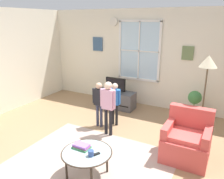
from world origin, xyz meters
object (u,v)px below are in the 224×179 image
at_px(cup, 91,153).
at_px(potted_plant_by_window, 194,106).
at_px(television, 116,84).
at_px(coffee_table, 87,153).
at_px(floor_lamp, 207,71).
at_px(book_stack, 81,146).
at_px(remote_near_books, 96,154).
at_px(person_pink_shirt, 108,102).
at_px(person_black_shirt, 99,99).
at_px(armchair, 187,141).
at_px(person_blue_shirt, 115,99).
at_px(tv_stand, 115,99).

xyz_separation_m(cup, potted_plant_by_window, (0.97, 3.07, -0.14)).
xyz_separation_m(television, coffee_table, (0.96, -2.79, -0.26)).
bearing_deg(floor_lamp, coffee_table, -125.99).
height_order(coffee_table, book_stack, book_stack).
bearing_deg(potted_plant_by_window, remote_near_books, -106.97).
bearing_deg(book_stack, person_pink_shirt, 100.20).
xyz_separation_m(book_stack, person_black_shirt, (-0.60, 1.52, 0.19)).
distance_m(book_stack, cup, 0.27).
distance_m(remote_near_books, person_black_shirt, 1.83).
bearing_deg(book_stack, remote_near_books, -10.42).
xyz_separation_m(person_black_shirt, floor_lamp, (2.11, 0.32, 0.81)).
bearing_deg(person_black_shirt, book_stack, -68.38).
bearing_deg(armchair, coffee_table, -135.20).
bearing_deg(person_black_shirt, remote_near_books, -60.37).
relative_size(person_pink_shirt, floor_lamp, 0.67).
bearing_deg(person_blue_shirt, television, 116.56).
distance_m(person_blue_shirt, floor_lamp, 2.02).
xyz_separation_m(television, remote_near_books, (1.12, -2.80, -0.23)).
xyz_separation_m(television, person_pink_shirt, (0.59, -1.47, 0.07)).
xyz_separation_m(person_blue_shirt, person_black_shirt, (-0.27, -0.24, 0.02)).
height_order(coffee_table, cup, cup).
relative_size(tv_stand, floor_lamp, 0.62).
distance_m(armchair, potted_plant_by_window, 1.78).
relative_size(book_stack, remote_near_books, 1.91).
bearing_deg(armchair, remote_near_books, -131.17).
xyz_separation_m(coffee_table, book_stack, (-0.13, 0.05, 0.06)).
relative_size(armchair, potted_plant_by_window, 1.22).
bearing_deg(person_black_shirt, person_blue_shirt, 41.04).
height_order(coffee_table, remote_near_books, remote_near_books).
relative_size(remote_near_books, floor_lamp, 0.08).
relative_size(coffee_table, remote_near_books, 5.58).
xyz_separation_m(remote_near_books, person_pink_shirt, (-0.52, 1.32, 0.29)).
distance_m(person_pink_shirt, person_black_shirt, 0.46).
bearing_deg(television, person_blue_shirt, -63.44).
relative_size(tv_stand, potted_plant_by_window, 1.51).
relative_size(tv_stand, cup, 11.93).
height_order(tv_stand, remote_near_books, tv_stand).
bearing_deg(tv_stand, potted_plant_by_window, 6.08).
bearing_deg(person_black_shirt, person_pink_shirt, -34.00).
xyz_separation_m(tv_stand, coffee_table, (0.96, -2.80, 0.17)).
height_order(cup, person_blue_shirt, person_blue_shirt).
height_order(remote_near_books, person_blue_shirt, person_blue_shirt).
xyz_separation_m(armchair, coffee_table, (-1.25, -1.24, 0.07)).
distance_m(person_black_shirt, floor_lamp, 2.29).
bearing_deg(coffee_table, armchair, 44.80).
distance_m(armchair, person_blue_shirt, 1.83).
xyz_separation_m(person_pink_shirt, potted_plant_by_window, (1.44, 1.69, -0.40)).
height_order(armchair, potted_plant_by_window, armchair).
relative_size(coffee_table, person_pink_shirt, 0.67).
height_order(person_pink_shirt, person_black_shirt, person_pink_shirt).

